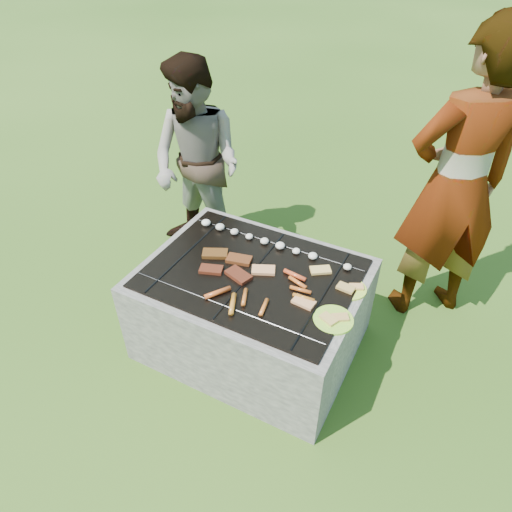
% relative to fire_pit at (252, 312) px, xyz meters
% --- Properties ---
extents(lawn, '(60.00, 60.00, 0.00)m').
position_rel_fire_pit_xyz_m(lawn, '(0.00, 0.00, -0.28)').
color(lawn, '#294B12').
rests_on(lawn, ground).
extents(fire_pit, '(1.30, 1.00, 0.62)m').
position_rel_fire_pit_xyz_m(fire_pit, '(0.00, 0.00, 0.00)').
color(fire_pit, gray).
rests_on(fire_pit, ground).
extents(mushrooms, '(1.06, 0.06, 0.04)m').
position_rel_fire_pit_xyz_m(mushrooms, '(-0.09, 0.29, 0.35)').
color(mushrooms, white).
rests_on(mushrooms, fire_pit).
extents(pork_slabs, '(0.41, 0.28, 0.02)m').
position_rel_fire_pit_xyz_m(pork_slabs, '(-0.17, -0.01, 0.34)').
color(pork_slabs, brown).
rests_on(pork_slabs, fire_pit).
extents(sausages, '(0.56, 0.48, 0.03)m').
position_rel_fire_pit_xyz_m(sausages, '(0.15, -0.14, 0.34)').
color(sausages, '#F45228').
rests_on(sausages, fire_pit).
extents(bread_on_grate, '(0.46, 0.40, 0.02)m').
position_rel_fire_pit_xyz_m(bread_on_grate, '(0.23, 0.04, 0.34)').
color(bread_on_grate, '#E0B672').
rests_on(bread_on_grate, fire_pit).
extents(plate_far, '(0.24, 0.24, 0.03)m').
position_rel_fire_pit_xyz_m(plate_far, '(0.56, 0.14, 0.33)').
color(plate_far, '#FFFA3C').
rests_on(plate_far, fire_pit).
extents(plate_near, '(0.28, 0.28, 0.03)m').
position_rel_fire_pit_xyz_m(plate_near, '(0.56, -0.14, 0.33)').
color(plate_near, '#DBFF3C').
rests_on(plate_near, fire_pit).
extents(cook, '(0.85, 0.81, 1.96)m').
position_rel_fire_pit_xyz_m(cook, '(0.92, 0.91, 0.70)').
color(cook, gray).
rests_on(cook, ground).
extents(bystander, '(0.82, 0.67, 1.56)m').
position_rel_fire_pit_xyz_m(bystander, '(-0.86, 0.73, 0.50)').
color(bystander, gray).
rests_on(bystander, ground).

